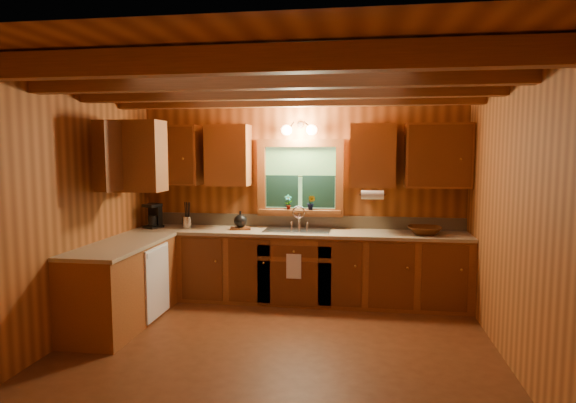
# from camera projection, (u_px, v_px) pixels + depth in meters

# --- Properties ---
(room) EXTENTS (4.20, 4.20, 4.20)m
(room) POSITION_uv_depth(u_px,v_px,m) (275.00, 216.00, 4.50)
(room) COLOR #582D15
(room) RESTS_ON ground
(ceiling_beams) EXTENTS (4.20, 2.54, 0.18)m
(ceiling_beams) POSITION_uv_depth(u_px,v_px,m) (275.00, 85.00, 4.38)
(ceiling_beams) COLOR brown
(ceiling_beams) RESTS_ON room
(base_cabinets) EXTENTS (4.20, 2.22, 0.86)m
(base_cabinets) POSITION_uv_depth(u_px,v_px,m) (254.00, 272.00, 5.93)
(base_cabinets) COLOR brown
(base_cabinets) RESTS_ON ground
(countertop) EXTENTS (4.20, 2.24, 0.04)m
(countertop) POSITION_uv_depth(u_px,v_px,m) (255.00, 235.00, 5.89)
(countertop) COLOR tan
(countertop) RESTS_ON base_cabinets
(backsplash) EXTENTS (4.20, 0.02, 0.16)m
(backsplash) POSITION_uv_depth(u_px,v_px,m) (300.00, 221.00, 6.39)
(backsplash) COLOR #9C8A68
(backsplash) RESTS_ON room
(dishwasher_panel) EXTENTS (0.02, 0.60, 0.80)m
(dishwasher_panel) POSITION_uv_depth(u_px,v_px,m) (158.00, 282.00, 5.48)
(dishwasher_panel) COLOR white
(dishwasher_panel) RESTS_ON base_cabinets
(upper_cabinets) EXTENTS (4.19, 1.77, 0.78)m
(upper_cabinets) POSITION_uv_depth(u_px,v_px,m) (250.00, 156.00, 5.93)
(upper_cabinets) COLOR brown
(upper_cabinets) RESTS_ON room
(window) EXTENTS (1.12, 0.08, 1.00)m
(window) POSITION_uv_depth(u_px,v_px,m) (300.00, 179.00, 6.32)
(window) COLOR brown
(window) RESTS_ON room
(window_sill) EXTENTS (1.06, 0.14, 0.04)m
(window_sill) POSITION_uv_depth(u_px,v_px,m) (300.00, 211.00, 6.31)
(window_sill) COLOR brown
(window_sill) RESTS_ON room
(wall_sconce) EXTENTS (0.45, 0.21, 0.17)m
(wall_sconce) POSITION_uv_depth(u_px,v_px,m) (299.00, 130.00, 6.13)
(wall_sconce) COLOR black
(wall_sconce) RESTS_ON room
(paper_towel_roll) EXTENTS (0.27, 0.11, 0.11)m
(paper_towel_roll) POSITION_uv_depth(u_px,v_px,m) (372.00, 195.00, 5.86)
(paper_towel_roll) COLOR white
(paper_towel_roll) RESTS_ON upper_cabinets
(dish_towel) EXTENTS (0.18, 0.01, 0.30)m
(dish_towel) POSITION_uv_depth(u_px,v_px,m) (294.00, 266.00, 5.83)
(dish_towel) COLOR white
(dish_towel) RESTS_ON base_cabinets
(sink) EXTENTS (0.82, 0.48, 0.43)m
(sink) POSITION_uv_depth(u_px,v_px,m) (297.00, 234.00, 6.12)
(sink) COLOR silver
(sink) RESTS_ON countertop
(coffee_maker) EXTENTS (0.18, 0.23, 0.32)m
(coffee_maker) POSITION_uv_depth(u_px,v_px,m) (154.00, 216.00, 6.35)
(coffee_maker) COLOR black
(coffee_maker) RESTS_ON countertop
(utensil_crock) EXTENTS (0.12, 0.12, 0.34)m
(utensil_crock) POSITION_uv_depth(u_px,v_px,m) (187.00, 222.00, 6.32)
(utensil_crock) COLOR silver
(utensil_crock) RESTS_ON countertop
(cutting_board) EXTENTS (0.29, 0.24, 0.02)m
(cutting_board) POSITION_uv_depth(u_px,v_px,m) (241.00, 228.00, 6.22)
(cutting_board) COLOR #5D2E14
(cutting_board) RESTS_ON countertop
(teakettle) EXTENTS (0.17, 0.17, 0.21)m
(teakettle) POSITION_uv_depth(u_px,v_px,m) (240.00, 221.00, 6.21)
(teakettle) COLOR black
(teakettle) RESTS_ON cutting_board
(wicker_basket) EXTENTS (0.43, 0.43, 0.10)m
(wicker_basket) POSITION_uv_depth(u_px,v_px,m) (425.00, 231.00, 5.82)
(wicker_basket) COLOR #48230C
(wicker_basket) RESTS_ON countertop
(potted_plant_left) EXTENTS (0.12, 0.09, 0.19)m
(potted_plant_left) POSITION_uv_depth(u_px,v_px,m) (288.00, 202.00, 6.31)
(potted_plant_left) COLOR #5D2E14
(potted_plant_left) RESTS_ON window_sill
(potted_plant_right) EXTENTS (0.13, 0.12, 0.19)m
(potted_plant_right) POSITION_uv_depth(u_px,v_px,m) (311.00, 203.00, 6.26)
(potted_plant_right) COLOR #5D2E14
(potted_plant_right) RESTS_ON window_sill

